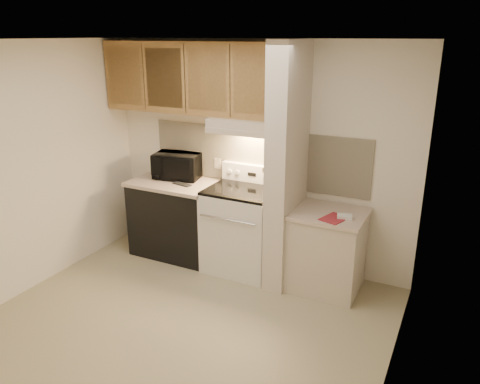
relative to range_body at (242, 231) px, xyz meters
The scene contains 50 objects.
floor 1.24m from the range_body, 90.00° to the right, with size 3.60×3.60×0.00m, color tan.
ceiling 2.34m from the range_body, 90.00° to the right, with size 3.60×3.60×0.00m, color white.
wall_back 0.86m from the range_body, 90.00° to the left, with size 3.60×0.02×2.50m, color white.
wall_left 2.28m from the range_body, 147.31° to the right, with size 0.02×3.00×2.50m, color white.
wall_right 2.28m from the range_body, 32.69° to the right, with size 0.02×3.00×2.50m, color white.
backsplash 0.84m from the range_body, 90.00° to the left, with size 2.60×0.02×0.63m, color #F4E6C3.
range_body is the anchor object (origin of this frame).
oven_window 0.32m from the range_body, 90.00° to the right, with size 0.50×0.01×0.30m, color black.
oven_handle 0.44m from the range_body, 90.00° to the right, with size 0.02×0.02×0.65m, color silver.
cooktop 0.48m from the range_body, ahead, with size 0.74×0.64×0.03m, color black.
range_backguard 0.66m from the range_body, 90.00° to the left, with size 0.76×0.08×0.20m, color silver.
range_display 0.64m from the range_body, 90.00° to the left, with size 0.10×0.01×0.04m, color black.
range_knob_left_outer 0.70m from the range_body, 139.40° to the left, with size 0.05×0.05×0.02m, color silver.
range_knob_left_inner 0.66m from the range_body, 126.87° to the left, with size 0.05×0.05×0.02m, color silver.
range_knob_right_inner 0.66m from the range_body, 53.13° to the left, with size 0.05×0.05×0.02m, color silver.
range_knob_right_outer 0.70m from the range_body, 40.60° to the left, with size 0.05×0.05×0.02m, color silver.
dishwasher_front 0.88m from the range_body, behind, with size 1.00×0.63×0.87m, color black.
left_countertop 0.98m from the range_body, behind, with size 1.04×0.67×0.04m, color beige.
spoon_rest 0.87m from the range_body, behind, with size 0.23×0.07×0.02m, color black.
teal_jar 1.35m from the range_body, 169.41° to the left, with size 0.08×0.08×0.09m, color #29595D.
outlet 0.86m from the range_body, 146.31° to the left, with size 0.08×0.01×0.12m, color beige.
microwave 1.12m from the range_body, behind, with size 0.54×0.36×0.30m, color black.
partition_pillar 0.94m from the range_body, ahead, with size 0.22×0.70×2.50m, color beige.
pillar_trim 0.93m from the range_body, ahead, with size 0.01×0.70×0.04m, color olive.
knife_strip 0.95m from the range_body, ahead, with size 0.02×0.42×0.04m, color black.
knife_blade_a 0.88m from the range_body, 30.26° to the right, with size 0.01×0.04×0.16m, color silver.
knife_handle_a 1.01m from the range_body, 28.82° to the right, with size 0.02×0.02×0.10m, color black.
knife_blade_b 0.85m from the range_body, 19.27° to the right, with size 0.01×0.04×0.18m, color silver.
knife_handle_b 0.99m from the range_body, 18.26° to the right, with size 0.02×0.02×0.10m, color black.
knife_blade_c 0.83m from the range_body, 10.17° to the right, with size 0.01×0.04×0.20m, color silver.
knife_handle_c 0.99m from the range_body, ahead, with size 0.02×0.02×0.10m, color black.
knife_blade_d 0.85m from the range_body, ahead, with size 0.01×0.04×0.16m, color silver.
knife_handle_d 0.99m from the range_body, ahead, with size 0.02×0.02×0.10m, color black.
knife_blade_e 0.85m from the range_body, 16.38° to the left, with size 0.01×0.04×0.18m, color silver.
knife_handle_e 0.99m from the range_body, 16.62° to the left, with size 0.02×0.02×0.10m, color black.
oven_mitt 0.80m from the range_body, 23.58° to the left, with size 0.03×0.11×0.27m, color gray.
right_cab_base 0.97m from the range_body, ahead, with size 0.70×0.60×0.81m, color beige.
right_countertop 1.04m from the range_body, ahead, with size 0.74×0.64×0.04m, color beige.
red_folder 1.15m from the range_body, ahead, with size 0.20×0.27×0.01m, color maroon.
white_box 1.23m from the range_body, ahead, with size 0.14×0.09×0.04m, color white.
range_hood 1.17m from the range_body, 90.00° to the left, with size 0.78×0.44×0.15m, color beige.
hood_lip 1.12m from the range_body, 90.00° to the right, with size 0.78×0.04×0.06m, color beige.
upper_cabinets 1.77m from the range_body, 166.16° to the left, with size 2.18×0.33×0.77m, color olive.
cab_door_a 2.22m from the range_body, behind, with size 0.46×0.01×0.63m, color olive.
cab_gap_a 2.04m from the range_body, behind, with size 0.01×0.01×0.73m, color black.
cab_door_b 1.89m from the range_body, behind, with size 0.46×0.01×0.63m, color olive.
cab_gap_b 1.77m from the range_body, behind, with size 0.01×0.01×0.73m, color black.
cab_door_c 1.68m from the range_body, behind, with size 0.46×0.01×0.63m, color olive.
cab_gap_c 1.63m from the range_body, behind, with size 0.01×0.01×0.73m, color black.
cab_door_d 1.63m from the range_body, ahead, with size 0.46×0.01×0.63m, color olive.
Camera 1 is at (2.11, -3.16, 2.54)m, focal length 35.00 mm.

